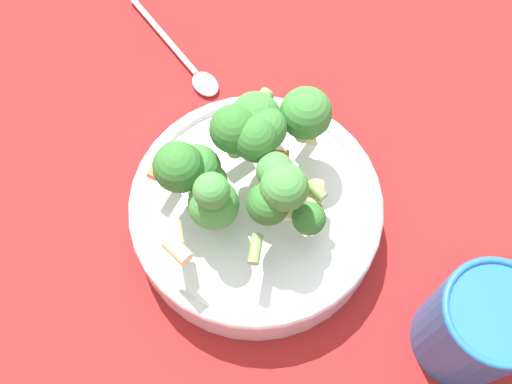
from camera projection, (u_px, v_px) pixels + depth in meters
The scene contains 5 objects.
ground_plane at pixel (256, 221), 0.60m from camera, with size 3.00×3.00×0.00m, color maroon.
bowl at pixel (256, 210), 0.57m from camera, with size 0.24×0.24×0.05m.
pasta_salad at pixel (245, 160), 0.51m from camera, with size 0.15×0.20×0.09m.
cup at pixel (478, 326), 0.50m from camera, with size 0.09×0.09×0.11m.
spoon at pixel (187, 63), 0.68m from camera, with size 0.17×0.04×0.01m.
Camera 1 is at (0.16, -0.17, 0.55)m, focal length 42.00 mm.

